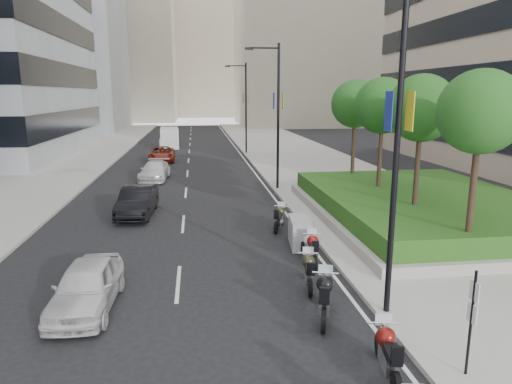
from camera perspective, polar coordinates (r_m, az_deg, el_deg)
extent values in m
plane|color=black|center=(11.77, -2.67, -18.67)|extent=(160.00, 160.00, 0.00)
cube|color=#9E9B93|center=(41.68, 6.14, 3.91)|extent=(10.00, 100.00, 0.15)
cube|color=#9E9B93|center=(42.03, -22.96, 3.08)|extent=(8.00, 100.00, 0.15)
cube|color=silver|center=(40.77, -1.13, 3.69)|extent=(0.12, 100.00, 0.01)
cube|color=silver|center=(40.53, -8.47, 3.51)|extent=(0.12, 100.00, 0.01)
cube|color=gray|center=(83.84, -24.76, 17.27)|extent=(22.00, 26.00, 30.00)
cube|color=#B7AD93|center=(93.68, 6.99, 19.45)|extent=(28.00, 24.00, 36.00)
cube|color=#B7AD93|center=(111.94, -17.16, 17.30)|extent=(26.00, 24.00, 34.00)
cube|color=#B7AD93|center=(130.74, -6.62, 17.81)|extent=(30.00, 24.00, 38.00)
cube|color=#9D9992|center=(23.49, 20.12, -2.56)|extent=(10.00, 14.00, 0.40)
cube|color=#174914|center=(23.36, 20.23, -1.14)|extent=(9.40, 13.40, 0.80)
cylinder|color=#332319|center=(17.23, 25.36, -0.66)|extent=(0.22, 0.22, 4.00)
sphere|color=#214E18|center=(16.88, 26.26, 8.98)|extent=(2.80, 2.80, 2.80)
cylinder|color=#332319|center=(20.62, 19.41, 1.77)|extent=(0.22, 0.22, 4.00)
sphere|color=#214E18|center=(20.34, 20.00, 9.83)|extent=(2.80, 2.80, 2.80)
cylinder|color=#332319|center=(24.21, 15.18, 3.50)|extent=(0.22, 0.22, 4.00)
sphere|color=#214E18|center=(23.96, 15.57, 10.36)|extent=(2.80, 2.80, 2.80)
cylinder|color=#332319|center=(27.90, 12.04, 4.76)|extent=(0.22, 0.22, 4.00)
sphere|color=#214E18|center=(27.69, 12.31, 10.72)|extent=(2.80, 2.80, 2.80)
cylinder|color=black|center=(12.29, 17.14, 4.49)|extent=(0.16, 0.16, 9.00)
cube|color=yellow|center=(12.32, 18.67, 9.55)|extent=(0.02, 0.45, 1.00)
cube|color=navy|center=(12.09, 16.25, 9.66)|extent=(0.02, 0.45, 1.00)
cylinder|color=black|center=(28.57, 2.79, 9.11)|extent=(0.16, 0.16, 9.00)
cylinder|color=black|center=(28.51, 1.01, 17.56)|extent=(1.80, 0.10, 0.10)
cube|color=black|center=(28.38, -0.87, 17.49)|extent=(0.50, 0.22, 0.14)
cube|color=yellow|center=(28.59, 3.37, 11.31)|extent=(0.02, 0.45, 1.00)
cube|color=navy|center=(28.49, 2.24, 11.32)|extent=(0.02, 0.45, 1.00)
cylinder|color=black|center=(46.38, -1.26, 10.30)|extent=(0.16, 0.16, 9.00)
cylinder|color=black|center=(46.34, -2.43, 15.49)|extent=(1.80, 0.10, 0.10)
cube|color=black|center=(46.26, -3.58, 15.42)|extent=(0.50, 0.22, 0.14)
cube|color=yellow|center=(46.39, -0.91, 11.66)|extent=(0.02, 0.45, 1.00)
cube|color=navy|center=(46.32, -1.61, 11.66)|extent=(0.02, 0.45, 1.00)
cylinder|color=black|center=(10.93, 25.23, -15.00)|extent=(0.06, 0.06, 2.50)
cube|color=silver|center=(10.61, 25.63, -11.13)|extent=(0.02, 0.32, 0.42)
cube|color=silver|center=(10.80, 25.38, -13.58)|extent=(0.02, 0.32, 0.42)
cylinder|color=black|center=(11.55, 15.19, -18.10)|extent=(0.21, 0.59, 0.58)
cube|color=silver|center=(10.81, 16.20, -19.45)|extent=(0.41, 0.82, 0.39)
sphere|color=#61100D|center=(10.89, 15.92, -17.04)|extent=(0.45, 0.45, 0.45)
cube|color=black|center=(10.43, 16.69, -18.85)|extent=(0.37, 0.73, 0.15)
cylinder|color=silver|center=(11.01, 15.67, -15.49)|extent=(0.68, 0.16, 0.05)
cylinder|color=black|center=(12.29, 8.43, -15.69)|extent=(0.30, 0.63, 0.62)
cylinder|color=black|center=(13.74, 8.60, -12.57)|extent=(0.30, 0.63, 0.62)
cube|color=silver|center=(12.89, 8.54, -13.46)|extent=(0.54, 0.90, 0.42)
sphere|color=black|center=(13.04, 8.62, -11.32)|extent=(0.48, 0.48, 0.48)
cube|color=black|center=(12.48, 8.55, -12.72)|extent=(0.49, 0.80, 0.16)
cylinder|color=silver|center=(13.20, 8.68, -9.97)|extent=(0.72, 0.27, 0.05)
cylinder|color=black|center=(14.20, 6.80, -11.83)|extent=(0.20, 0.56, 0.55)
cylinder|color=black|center=(15.50, 6.42, -9.70)|extent=(0.20, 0.56, 0.55)
cube|color=silver|center=(14.75, 6.63, -10.24)|extent=(0.39, 0.79, 0.37)
sphere|color=#2A2C18|center=(14.89, 6.58, -8.62)|extent=(0.43, 0.43, 0.43)
cube|color=black|center=(14.39, 6.73, -9.60)|extent=(0.36, 0.70, 0.14)
cylinder|color=silver|center=(15.05, 6.54, -7.60)|extent=(0.65, 0.16, 0.04)
cylinder|color=black|center=(16.09, 7.40, -8.87)|extent=(0.19, 0.57, 0.56)
cylinder|color=black|center=(17.43, 6.91, -7.17)|extent=(0.19, 0.57, 0.56)
cube|color=silver|center=(16.67, 7.17, -7.54)|extent=(0.38, 0.80, 0.38)
sphere|color=maroon|center=(16.83, 7.10, -6.10)|extent=(0.43, 0.43, 0.43)
cube|color=black|center=(16.32, 7.29, -6.91)|extent=(0.35, 0.71, 0.14)
cylinder|color=silver|center=(17.00, 7.04, -5.21)|extent=(0.67, 0.15, 0.05)
cylinder|color=black|center=(17.88, 5.74, -6.65)|extent=(0.17, 0.56, 0.55)
cylinder|color=black|center=(19.22, 5.22, -5.28)|extent=(0.17, 0.56, 0.55)
cube|color=gray|center=(18.46, 5.49, -5.05)|extent=(0.95, 1.94, 1.11)
cylinder|color=black|center=(20.08, 2.52, -4.47)|extent=(0.30, 0.55, 0.55)
cylinder|color=black|center=(21.43, 3.27, -3.41)|extent=(0.30, 0.55, 0.55)
cube|color=silver|center=(20.67, 2.89, -3.56)|extent=(0.52, 0.80, 0.37)
sphere|color=#2C2D19|center=(20.86, 3.05, -2.45)|extent=(0.43, 0.43, 0.43)
cube|color=black|center=(20.34, 2.75, -2.98)|extent=(0.48, 0.71, 0.14)
cylinder|color=silver|center=(21.04, 3.18, -1.77)|extent=(0.63, 0.28, 0.04)
imported|color=silver|center=(14.08, -20.39, -10.95)|extent=(1.73, 4.05, 1.36)
imported|color=black|center=(23.70, -14.61, -1.16)|extent=(1.81, 4.47, 1.44)
imported|color=silver|center=(33.35, -12.53, 2.62)|extent=(2.17, 4.61, 1.30)
imported|color=maroon|center=(42.30, -11.67, 4.66)|extent=(2.34, 4.86, 1.34)
cube|color=white|center=(53.52, -10.75, 6.69)|extent=(2.25, 5.28, 2.18)
cube|color=white|center=(51.61, -10.84, 5.91)|extent=(2.03, 1.35, 1.14)
cylinder|color=black|center=(51.79, -11.75, 5.66)|extent=(0.26, 0.73, 0.73)
cylinder|color=black|center=(51.70, -9.90, 5.72)|extent=(0.26, 0.73, 0.73)
cylinder|color=black|center=(55.29, -11.50, 6.07)|extent=(0.26, 0.73, 0.73)
cylinder|color=black|center=(55.20, -9.77, 6.13)|extent=(0.26, 0.73, 0.73)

